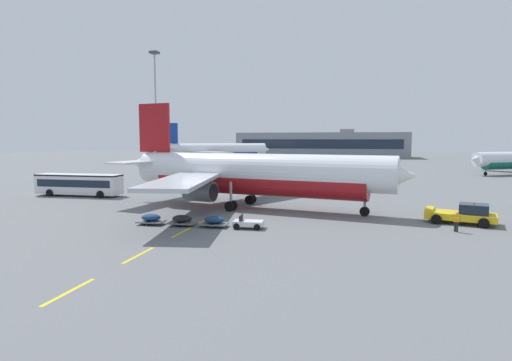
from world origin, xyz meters
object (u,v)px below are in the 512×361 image
(airliner_foreground, at_px, (252,173))
(pushback_tug, at_px, (463,214))
(apron_shuttle_bus, at_px, (79,183))
(airliner_far_center, at_px, (215,151))
(baggage_train, at_px, (198,220))
(ground_crew_worker, at_px, (456,220))
(apron_light_mast_near, at_px, (156,99))
(fuel_service_truck, at_px, (348,179))

(airliner_foreground, bearing_deg, pushback_tug, -9.85)
(pushback_tug, relative_size, apron_shuttle_bus, 0.54)
(airliner_far_center, xyz_separation_m, baggage_train, (30.42, -90.35, -3.61))
(airliner_far_center, bearing_deg, airliner_foreground, -67.68)
(ground_crew_worker, xyz_separation_m, apron_light_mast_near, (-52.21, 47.44, 15.66))
(pushback_tug, distance_m, airliner_far_center, 99.18)
(ground_crew_worker, bearing_deg, apron_shuttle_bus, 165.66)
(airliner_far_center, distance_m, apron_shuttle_bus, 75.91)
(airliner_far_center, bearing_deg, fuel_service_truck, -53.90)
(pushback_tug, height_order, apron_light_mast_near, apron_light_mast_near)
(ground_crew_worker, relative_size, apron_light_mast_near, 0.06)
(baggage_train, relative_size, ground_crew_worker, 6.75)
(pushback_tug, relative_size, apron_light_mast_near, 0.24)
(pushback_tug, relative_size, baggage_train, 0.56)
(baggage_train, bearing_deg, apron_light_mast_near, 120.86)
(airliner_foreground, relative_size, fuel_service_truck, 4.81)
(pushback_tug, xyz_separation_m, fuel_service_truck, (-11.01, 24.61, 0.74))
(airliner_far_center, height_order, apron_light_mast_near, apron_light_mast_near)
(fuel_service_truck, distance_m, baggage_train, 34.03)
(airliner_foreground, distance_m, airliner_far_center, 86.05)
(pushback_tug, distance_m, apron_light_mast_near, 70.83)
(ground_crew_worker, height_order, apron_light_mast_near, apron_light_mast_near)
(baggage_train, height_order, ground_crew_worker, ground_crew_worker)
(ground_crew_worker, distance_m, apron_light_mast_near, 72.26)
(ground_crew_worker, bearing_deg, airliner_far_center, 121.00)
(airliner_far_center, distance_m, apron_light_mast_near, 41.66)
(fuel_service_truck, height_order, baggage_train, fuel_service_truck)
(airliner_foreground, xyz_separation_m, apron_light_mast_near, (-32.50, 39.86, 12.70))
(airliner_far_center, distance_m, fuel_service_truck, 72.64)
(pushback_tug, xyz_separation_m, apron_shuttle_bus, (-46.86, 7.71, 0.85))
(airliner_foreground, xyz_separation_m, baggage_train, (-2.26, -10.74, -3.42))
(airliner_foreground, height_order, baggage_train, airliner_foreground)
(airliner_foreground, bearing_deg, ground_crew_worker, -21.04)
(pushback_tug, bearing_deg, ground_crew_worker, -109.69)
(airliner_foreground, bearing_deg, fuel_service_truck, 64.27)
(baggage_train, bearing_deg, airliner_far_center, 108.61)
(airliner_foreground, height_order, apron_light_mast_near, apron_light_mast_near)
(airliner_foreground, height_order, airliner_far_center, airliner_far_center)
(apron_shuttle_bus, bearing_deg, airliner_far_center, 95.24)
(airliner_foreground, xyz_separation_m, apron_shuttle_bus, (-25.76, 4.05, -2.20))
(baggage_train, distance_m, apron_light_mast_near, 61.12)
(pushback_tug, xyz_separation_m, ground_crew_worker, (-1.40, -3.91, 0.09))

